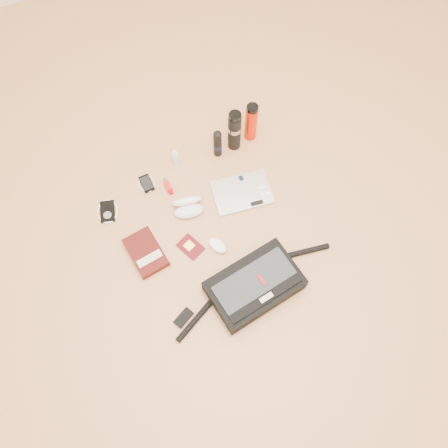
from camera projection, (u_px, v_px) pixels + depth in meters
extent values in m
plane|color=tan|center=(225.00, 243.00, 2.04)|extent=(4.00, 4.00, 0.00)
cube|color=black|center=(254.00, 285.00, 1.91)|extent=(0.42, 0.29, 0.10)
cube|color=#2A2D31|center=(256.00, 284.00, 1.86)|extent=(0.37, 0.22, 0.01)
cube|color=black|center=(266.00, 298.00, 1.83)|extent=(0.35, 0.08, 0.01)
cube|color=beige|center=(266.00, 298.00, 1.83)|extent=(0.06, 0.03, 0.01)
cube|color=#C00500|center=(261.00, 280.00, 1.86)|extent=(0.02, 0.05, 0.01)
cylinder|color=black|center=(196.00, 319.00, 1.89)|extent=(0.23, 0.13, 0.03)
cylinder|color=black|center=(304.00, 252.00, 2.01)|extent=(0.25, 0.07, 0.03)
cube|color=black|center=(184.00, 318.00, 1.89)|extent=(0.10, 0.08, 0.02)
cube|color=silver|center=(242.00, 192.00, 2.14)|extent=(0.31, 0.24, 0.02)
cube|color=black|center=(241.00, 178.00, 2.16)|extent=(0.02, 0.03, 0.00)
cube|color=silver|center=(262.00, 188.00, 2.14)|extent=(0.05, 0.02, 0.01)
cube|color=white|center=(265.00, 194.00, 2.12)|extent=(0.05, 0.02, 0.01)
cube|color=black|center=(257.00, 203.00, 2.10)|extent=(0.06, 0.03, 0.01)
cube|color=#400C08|center=(146.00, 252.00, 2.01)|extent=(0.16, 0.23, 0.04)
cube|color=beige|center=(159.00, 245.00, 2.02)|extent=(0.03, 0.20, 0.03)
cube|color=beige|center=(150.00, 259.00, 1.97)|extent=(0.12, 0.05, 0.00)
cube|color=#4C080E|center=(191.00, 247.00, 2.03)|extent=(0.12, 0.14, 0.00)
cube|color=gold|center=(189.00, 245.00, 2.03)|extent=(0.05, 0.05, 0.00)
ellipsoid|color=white|center=(218.00, 246.00, 2.02)|extent=(0.09, 0.11, 0.03)
ellipsoid|color=silver|center=(189.00, 211.00, 2.09)|extent=(0.16, 0.10, 0.04)
ellipsoid|color=white|center=(187.00, 201.00, 2.09)|extent=(0.16, 0.11, 0.08)
ellipsoid|color=black|center=(183.00, 212.00, 2.08)|extent=(0.04, 0.03, 0.01)
ellipsoid|color=black|center=(195.00, 209.00, 2.09)|extent=(0.04, 0.03, 0.01)
cylinder|color=black|center=(189.00, 210.00, 2.08)|extent=(0.02, 0.01, 0.00)
cube|color=black|center=(108.00, 211.00, 2.10)|extent=(0.10, 0.13, 0.01)
cylinder|color=#A1A1A3|center=(108.00, 215.00, 2.09)|extent=(0.05, 0.05, 0.00)
torus|color=white|center=(108.00, 211.00, 2.10)|extent=(0.12, 0.12, 0.01)
cube|color=black|center=(147.00, 183.00, 2.17)|extent=(0.05, 0.10, 0.01)
cube|color=black|center=(146.00, 183.00, 2.16)|extent=(0.05, 0.08, 0.00)
torus|color=silver|center=(147.00, 183.00, 2.17)|extent=(0.08, 0.08, 0.01)
cube|color=red|center=(168.00, 187.00, 2.15)|extent=(0.03, 0.05, 0.02)
cube|color=#A30106|center=(171.00, 192.00, 2.14)|extent=(0.02, 0.02, 0.02)
cylinder|color=#959597|center=(166.00, 181.00, 2.17)|extent=(0.02, 0.03, 0.02)
cylinder|color=#B5E2F6|center=(176.00, 159.00, 2.18)|extent=(0.04, 0.04, 0.09)
cylinder|color=silver|center=(175.00, 153.00, 2.13)|extent=(0.02, 0.02, 0.02)
cylinder|color=white|center=(174.00, 151.00, 2.12)|extent=(0.01, 0.01, 0.01)
cylinder|color=black|center=(218.00, 144.00, 2.17)|extent=(0.05, 0.05, 0.17)
cylinder|color=black|center=(218.00, 146.00, 2.19)|extent=(0.06, 0.06, 0.03)
ellipsoid|color=black|center=(217.00, 134.00, 2.09)|extent=(0.05, 0.05, 0.02)
cylinder|color=black|center=(234.00, 132.00, 2.16)|extent=(0.07, 0.07, 0.23)
cylinder|color=#959597|center=(235.00, 129.00, 2.14)|extent=(0.07, 0.07, 0.03)
cylinder|color=black|center=(235.00, 116.00, 2.05)|extent=(0.06, 0.06, 0.02)
cylinder|color=red|center=(251.00, 123.00, 2.19)|extent=(0.07, 0.07, 0.21)
cylinder|color=black|center=(252.00, 108.00, 2.09)|extent=(0.06, 0.06, 0.02)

